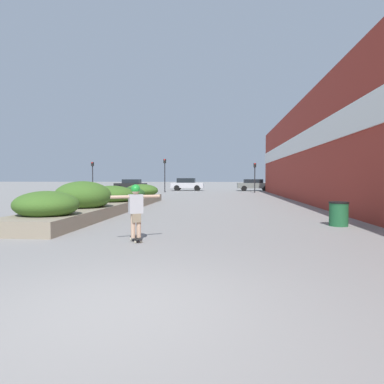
# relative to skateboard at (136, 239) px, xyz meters

# --- Properties ---
(ground_plane) EXTENTS (300.00, 300.00, 0.00)m
(ground_plane) POSITION_rel_skateboard_xyz_m (0.92, -4.36, -0.07)
(ground_plane) COLOR gray
(building_wall_right) EXTENTS (0.67, 44.72, 6.75)m
(building_wall_right) POSITION_rel_skateboard_xyz_m (7.56, 11.42, 3.31)
(building_wall_right) COLOR maroon
(building_wall_right) RESTS_ON ground_plane
(planter_box) EXTENTS (2.23, 15.92, 1.47)m
(planter_box) POSITION_rel_skateboard_xyz_m (-3.27, 7.80, 0.49)
(planter_box) COLOR gray
(planter_box) RESTS_ON ground_plane
(skateboard) EXTENTS (0.44, 0.61, 0.09)m
(skateboard) POSITION_rel_skateboard_xyz_m (0.00, 0.00, 0.00)
(skateboard) COLOR black
(skateboard) RESTS_ON ground_plane
(skateboarder) EXTENTS (1.12, 0.69, 1.34)m
(skateboarder) POSITION_rel_skateboard_xyz_m (0.00, -0.00, 0.84)
(skateboarder) COLOR tan
(skateboarder) RESTS_ON skateboard
(trash_bin) EXTENTS (0.63, 0.63, 0.81)m
(trash_bin) POSITION_rel_skateboard_xyz_m (6.00, 3.34, 0.34)
(trash_bin) COLOR #1E5B33
(trash_bin) RESTS_ON ground_plane
(car_leftmost) EXTENTS (4.31, 1.98, 1.47)m
(car_leftmost) POSITION_rel_skateboard_xyz_m (6.07, 35.44, 0.72)
(car_leftmost) COLOR slate
(car_leftmost) RESTS_ON ground_plane
(car_center_left) EXTENTS (4.18, 1.90, 1.61)m
(car_center_left) POSITION_rel_skateboard_xyz_m (-2.48, 35.66, 0.78)
(car_center_left) COLOR #BCBCC1
(car_center_left) RESTS_ON ground_plane
(car_center_right) EXTENTS (3.83, 1.92, 1.58)m
(car_center_right) POSITION_rel_skateboard_xyz_m (13.24, 36.93, 0.77)
(car_center_right) COLOR silver
(car_center_right) RESTS_ON ground_plane
(car_rightmost) EXTENTS (4.10, 2.04, 1.45)m
(car_rightmost) POSITION_rel_skateboard_xyz_m (-10.19, 36.65, 0.70)
(car_rightmost) COLOR black
(car_rightmost) RESTS_ON ground_plane
(traffic_light_left) EXTENTS (0.28, 0.30, 3.77)m
(traffic_light_left) POSITION_rel_skateboard_xyz_m (-4.44, 30.02, 2.48)
(traffic_light_left) COLOR black
(traffic_light_left) RESTS_ON ground_plane
(traffic_light_right) EXTENTS (0.28, 0.30, 3.25)m
(traffic_light_right) POSITION_rel_skateboard_xyz_m (5.64, 29.75, 2.17)
(traffic_light_right) COLOR black
(traffic_light_right) RESTS_ON ground_plane
(traffic_light_far_left) EXTENTS (0.28, 0.30, 3.47)m
(traffic_light_far_left) POSITION_rel_skateboard_xyz_m (-12.98, 30.22, 2.30)
(traffic_light_far_left) COLOR black
(traffic_light_far_left) RESTS_ON ground_plane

